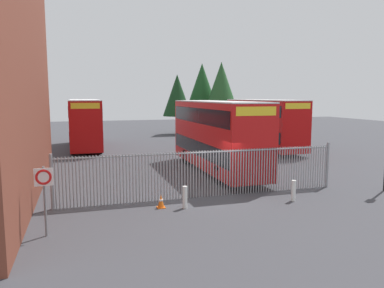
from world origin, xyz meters
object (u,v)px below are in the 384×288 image
Objects in this scene: bollard_near_left at (185,197)px; traffic_cone_by_gate at (161,201)px; double_decker_bus_behind_fence_right at (85,122)px; double_decker_bus_near_gate at (216,133)px; double_decker_bus_behind_fence_left at (263,122)px; bollard_center_front at (293,191)px; speed_limit_sign_post at (44,185)px.

bollard_near_left is 1.04m from traffic_cone_by_gate.
bollard_near_left is at bearing -79.66° from double_decker_bus_behind_fence_right.
traffic_cone_by_gate is at bearing -127.13° from double_decker_bus_near_gate.
double_decker_bus_near_gate is 11.02m from double_decker_bus_behind_fence_left.
double_decker_bus_behind_fence_left is (7.48, 8.09, 0.00)m from double_decker_bus_near_gate.
double_decker_bus_near_gate reaches higher than bollard_center_front.
speed_limit_sign_post is (-1.70, -21.77, -0.65)m from double_decker_bus_behind_fence_right.
speed_limit_sign_post reaches higher than bollard_near_left.
double_decker_bus_behind_fence_right is 11.38× the size of bollard_center_front.
double_decker_bus_behind_fence_left is 18.99m from bollard_near_left.
bollard_center_front is 6.01m from traffic_cone_by_gate.
speed_limit_sign_post is at bearing -137.37° from double_decker_bus_near_gate.
double_decker_bus_behind_fence_left is at bearing 52.54° from bollard_near_left.
bollard_center_front is at bearing -4.22° from bollard_near_left.
bollard_center_front is (8.66, -20.43, -1.95)m from double_decker_bus_behind_fence_right.
double_decker_bus_behind_fence_left is 15.97m from double_decker_bus_behind_fence_right.
double_decker_bus_behind_fence_left is at bearing 67.10° from bollard_center_front.
double_decker_bus_near_gate is at bearing -132.78° from double_decker_bus_behind_fence_left.
double_decker_bus_behind_fence_right reaches higher than speed_limit_sign_post.
double_decker_bus_near_gate is 1.00× the size of double_decker_bus_behind_fence_left.
speed_limit_sign_post is at bearing -94.47° from double_decker_bus_behind_fence_right.
speed_limit_sign_post is at bearing -135.25° from double_decker_bus_behind_fence_left.
double_decker_bus_behind_fence_right is 4.50× the size of speed_limit_sign_post.
double_decker_bus_behind_fence_right reaches higher than bollard_near_left.
bollard_center_front is at bearing -67.02° from double_decker_bus_behind_fence_right.
double_decker_bus_behind_fence_left is 23.74m from speed_limit_sign_post.
double_decker_bus_behind_fence_left is 16.79m from bollard_center_front.
double_decker_bus_behind_fence_left is at bearing 47.22° from double_decker_bus_near_gate.
double_decker_bus_behind_fence_right is at bearing 120.24° from double_decker_bus_near_gate.
double_decker_bus_near_gate is 1.00× the size of double_decker_bus_behind_fence_right.
double_decker_bus_near_gate is 8.50m from traffic_cone_by_gate.
bollard_center_front is (-6.49, -15.36, -1.95)m from double_decker_bus_behind_fence_left.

